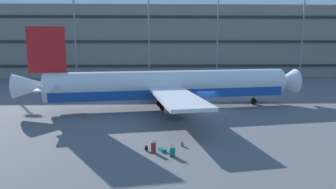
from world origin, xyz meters
name	(u,v)px	position (x,y,z in m)	size (l,w,h in m)	color
ground_plane	(207,110)	(0.00, 0.00, 0.00)	(600.00, 600.00, 0.00)	#5B5B60
terminal_structure	(181,42)	(0.00, 48.27, 9.38)	(159.60, 15.55, 18.75)	gray
airliner	(167,86)	(-5.30, 1.81, 3.09)	(39.24, 31.84, 10.96)	silver
light_mast_left	(75,29)	(-26.37, 35.20, 12.29)	(1.80, 0.50, 21.21)	gray
light_mast_center_left	(149,30)	(-8.80, 35.20, 12.14)	(1.80, 0.50, 20.93)	gray
light_mast_center_right	(218,20)	(7.77, 35.20, 14.41)	(1.80, 0.50, 25.35)	gray
light_mast_right	(303,21)	(28.59, 35.20, 14.33)	(1.80, 0.50, 25.19)	gray
suitcase_scuffed	(162,150)	(-6.20, -15.83, 0.12)	(0.72, 0.90, 0.25)	#147266
suitcase_silver	(172,152)	(-5.44, -17.03, 0.39)	(0.47, 0.30, 0.93)	#147266
suitcase_large	(153,147)	(-6.94, -16.11, 0.45)	(0.40, 0.41, 1.01)	#B21E23
backpack_black	(147,148)	(-7.52, -15.66, 0.22)	(0.36, 0.40, 0.51)	black
backpack_red	(183,144)	(-4.42, -14.62, 0.20)	(0.32, 0.38, 0.47)	gray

